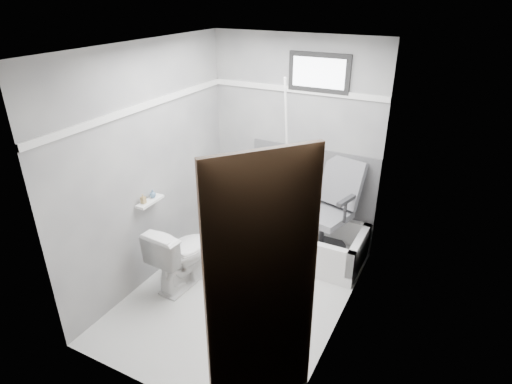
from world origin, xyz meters
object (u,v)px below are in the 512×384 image
Objects in this scene: toilet at (181,254)px; soap_bottle_b at (153,193)px; door at (278,334)px; soap_bottle_a at (143,198)px; bathtub at (297,238)px; office_chair at (323,208)px.

soap_bottle_b is (-0.32, 0.03, 0.61)m from toilet.
toilet is at bearing 143.83° from door.
door is 20.71× the size of soap_bottle_a.
soap_bottle_a is at bearing -135.60° from bathtub.
bathtub is 15.53× the size of soap_bottle_a.
soap_bottle_b is (-1.92, 1.20, -0.04)m from door.
soap_bottle_a is 0.14m from soap_bottle_b.
soap_bottle_a reaches higher than bathtub.
door is at bearing -29.00° from soap_bottle_a.
soap_bottle_a is at bearing -125.05° from office_chair.
office_chair is 10.87× the size of soap_bottle_a.
bathtub is 1.43× the size of office_chair.
door is 2.27m from soap_bottle_b.
soap_bottle_a is at bearing 22.58° from toilet.
toilet is 0.69m from soap_bottle_b.
bathtub is 1.72m from soap_bottle_b.
toilet is at bearing -129.25° from bathtub.
office_chair is at bearing 39.60° from soap_bottle_a.
office_chair is 2.33m from door.
toilet is 2.09m from door.
bathtub is 0.75× the size of door.
toilet is 8.66× the size of soap_bottle_b.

